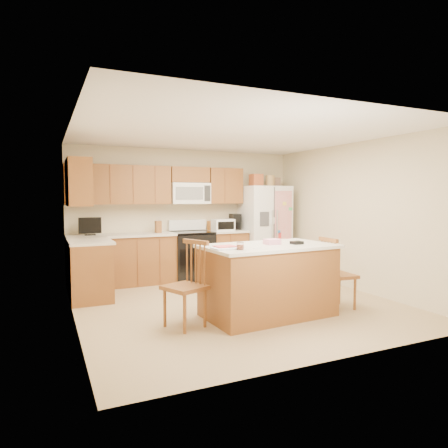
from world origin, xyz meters
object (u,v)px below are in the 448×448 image
island (268,280)px  windsor_chair_left (186,286)px  refrigerator (264,229)px  windsor_chair_right (337,275)px  stove (192,255)px  windsor_chair_back (243,276)px

island → windsor_chair_left: windsor_chair_left is taller
refrigerator → island: bearing=-119.2°
island → windsor_chair_right: 1.07m
stove → windsor_chair_back: (0.10, -1.96, -0.06)m
stove → island: 2.65m
island → stove: bearing=92.7°
windsor_chair_back → island: bearing=-87.8°
stove → windsor_chair_back: size_ratio=1.28×
island → windsor_chair_left: 1.14m
stove → windsor_chair_right: bearing=-66.5°
windsor_chair_back → windsor_chair_right: bearing=-35.4°
island → windsor_chair_back: island is taller
windsor_chair_back → windsor_chair_right: windsor_chair_right is taller
stove → refrigerator: 1.63m
windsor_chair_back → windsor_chair_right: 1.35m
stove → windsor_chair_left: (-1.01, -2.63, 0.02)m
refrigerator → windsor_chair_back: bearing=-127.7°
windsor_chair_left → stove: bearing=68.9°
windsor_chair_right → windsor_chair_back: bearing=144.6°
refrigerator → windsor_chair_left: bearing=-135.3°
windsor_chair_back → windsor_chair_right: (1.10, -0.78, 0.06)m
stove → refrigerator: (1.57, -0.06, 0.45)m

